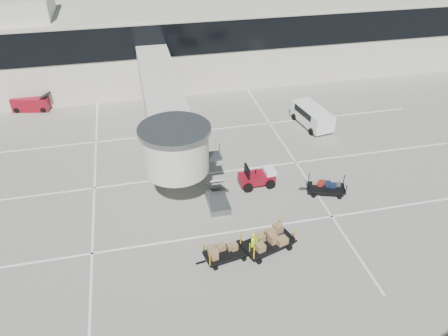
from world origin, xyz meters
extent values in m
plane|color=gray|center=(0.00, 0.00, 0.00)|extent=(140.00, 140.00, 0.00)
cube|color=white|center=(0.00, 2.00, 0.01)|extent=(40.00, 0.15, 0.02)
cube|color=white|center=(0.00, 9.00, 0.01)|extent=(40.00, 0.15, 0.02)
cube|color=white|center=(0.00, 16.00, 0.01)|extent=(40.00, 0.15, 0.02)
cube|color=white|center=(6.00, 10.00, 0.01)|extent=(0.15, 30.00, 0.02)
cube|color=white|center=(-10.00, 10.00, 0.01)|extent=(0.15, 30.00, 0.02)
cube|color=beige|center=(0.00, 30.00, 4.00)|extent=(64.00, 12.00, 8.00)
cube|color=black|center=(0.00, 23.95, 6.00)|extent=(64.00, 0.12, 3.20)
cylinder|color=slate|center=(-16.00, 34.00, 7.50)|extent=(0.36, 0.36, 15.00)
cube|color=silver|center=(-4.00, 15.00, 4.30)|extent=(3.00, 18.00, 2.80)
cylinder|color=silver|center=(-4.00, 6.00, 4.30)|extent=(4.40, 4.40, 3.00)
cylinder|color=slate|center=(-4.00, 6.00, 5.90)|extent=(4.80, 4.80, 0.25)
cylinder|color=slate|center=(-5.00, 8.00, 1.45)|extent=(0.28, 0.28, 2.90)
cylinder|color=slate|center=(-3.00, 8.00, 1.45)|extent=(0.28, 0.28, 2.90)
cylinder|color=slate|center=(-5.00, 15.00, 1.45)|extent=(0.28, 0.28, 2.90)
cylinder|color=slate|center=(-3.00, 15.00, 1.45)|extent=(0.28, 0.28, 2.90)
cylinder|color=slate|center=(-5.00, 22.00, 1.45)|extent=(0.28, 0.28, 2.90)
cylinder|color=slate|center=(-3.00, 22.00, 1.45)|extent=(0.28, 0.28, 2.90)
cube|color=slate|center=(-1.40, 5.00, 0.25)|extent=(1.40, 2.60, 0.50)
cube|color=slate|center=(-1.40, 5.60, 1.60)|extent=(1.20, 2.60, 2.06)
cube|color=slate|center=(-1.40, 7.00, 2.85)|extent=(1.40, 1.20, 0.12)
cube|color=maroon|center=(1.98, 6.77, 0.60)|extent=(2.68, 1.35, 0.66)
cube|color=white|center=(2.97, 6.80, 1.04)|extent=(0.81, 1.23, 0.38)
cube|color=black|center=(1.21, 6.74, 1.26)|extent=(0.17, 1.10, 0.99)
cylinder|color=black|center=(1.13, 6.02, 0.35)|extent=(0.71, 0.30, 0.70)
cylinder|color=black|center=(1.08, 7.45, 0.35)|extent=(0.71, 0.30, 0.70)
cylinder|color=black|center=(2.89, 6.08, 0.35)|extent=(0.71, 0.30, 0.70)
cylinder|color=black|center=(2.84, 7.51, 0.35)|extent=(0.71, 0.30, 0.70)
cube|color=black|center=(6.67, 4.58, 0.49)|extent=(2.94, 2.09, 0.11)
cube|color=black|center=(6.67, 4.58, 0.33)|extent=(2.63, 1.82, 0.22)
cube|color=black|center=(5.11, 5.09, 0.35)|extent=(0.61, 0.26, 0.07)
cylinder|color=black|center=(5.60, 4.30, 0.15)|extent=(0.33, 0.21, 0.30)
cylinder|color=black|center=(5.97, 5.44, 0.15)|extent=(0.33, 0.21, 0.30)
cylinder|color=black|center=(7.37, 3.72, 0.15)|extent=(0.33, 0.21, 0.30)
cylinder|color=black|center=(7.74, 4.86, 0.15)|extent=(0.33, 0.21, 0.30)
cylinder|color=black|center=(5.27, 4.40, 0.89)|extent=(0.06, 0.06, 0.80)
cylinder|color=black|center=(5.64, 5.54, 0.89)|extent=(0.06, 0.06, 0.80)
cylinder|color=black|center=(7.70, 3.61, 0.89)|extent=(0.06, 0.06, 0.80)
cylinder|color=black|center=(8.07, 4.75, 0.89)|extent=(0.06, 0.06, 0.80)
cube|color=#111D36|center=(7.19, 4.74, 0.66)|extent=(0.46, 0.41, 0.24)
cube|color=#111D36|center=(5.91, 4.54, 0.73)|extent=(0.41, 0.33, 0.37)
cube|color=#9F7356|center=(7.41, 4.11, 0.72)|extent=(0.45, 0.38, 0.35)
cube|color=#111D36|center=(7.62, 4.57, 0.72)|extent=(0.50, 0.41, 0.35)
cube|color=#424347|center=(5.94, 5.26, 0.71)|extent=(0.50, 0.43, 0.35)
cube|color=#111D36|center=(6.48, 4.35, 0.73)|extent=(0.50, 0.38, 0.39)
cube|color=#9F7356|center=(7.19, 4.21, 0.72)|extent=(0.45, 0.34, 0.35)
cube|color=black|center=(0.73, -0.06, 0.60)|extent=(3.60, 2.54, 0.13)
cube|color=black|center=(0.73, -0.06, 0.40)|extent=(3.22, 2.21, 0.27)
cube|color=black|center=(-1.19, -0.67, 0.44)|extent=(0.75, 0.31, 0.09)
cylinder|color=black|center=(-0.13, -1.10, 0.18)|extent=(0.40, 0.26, 0.37)
cylinder|color=black|center=(-0.58, 0.30, 0.18)|extent=(0.40, 0.26, 0.37)
cylinder|color=black|center=(2.04, -0.41, 0.18)|extent=(0.40, 0.26, 0.37)
cylinder|color=black|center=(1.60, 0.99, 0.18)|extent=(0.40, 0.26, 0.37)
cylinder|color=#E4AB0C|center=(-0.54, -1.23, 1.09)|extent=(0.08, 0.08, 0.98)
cylinder|color=#E4AB0C|center=(-0.98, 0.17, 1.09)|extent=(0.08, 0.08, 0.98)
cylinder|color=#E4AB0C|center=(2.45, -0.28, 1.09)|extent=(0.08, 0.08, 0.98)
cylinder|color=#E4AB0C|center=(2.01, 1.12, 1.09)|extent=(0.08, 0.08, 0.98)
cube|color=olive|center=(-0.26, 0.00, 0.87)|extent=(0.82, 0.77, 0.41)
cube|color=olive|center=(0.20, -0.15, 0.86)|extent=(0.63, 0.54, 0.40)
cube|color=olive|center=(1.42, 0.37, 0.96)|extent=(0.74, 0.65, 0.59)
cube|color=olive|center=(-0.30, -0.12, 0.86)|extent=(0.76, 0.69, 0.39)
cube|color=olive|center=(-0.32, -0.04, 0.92)|extent=(0.59, 0.53, 0.51)
cube|color=olive|center=(-0.36, -0.56, 0.91)|extent=(0.60, 0.63, 0.49)
cube|color=black|center=(-1.99, -0.25, 0.49)|extent=(2.88, 1.80, 0.11)
cube|color=black|center=(-1.99, -0.25, 0.33)|extent=(2.58, 1.56, 0.22)
cube|color=black|center=(-3.61, -0.55, 0.36)|extent=(0.63, 0.18, 0.07)
cylinder|color=black|center=(-2.80, -1.01, 0.15)|extent=(0.32, 0.18, 0.30)
cylinder|color=black|center=(-3.02, 0.17, 0.15)|extent=(0.32, 0.18, 0.30)
cylinder|color=black|center=(-0.96, -0.67, 0.15)|extent=(0.32, 0.18, 0.30)
cylinder|color=black|center=(-1.18, 0.51, 0.15)|extent=(0.32, 0.18, 0.30)
cylinder|color=#E4AB0C|center=(-3.14, -1.08, 0.89)|extent=(0.06, 0.06, 0.80)
cylinder|color=#E4AB0C|center=(-3.36, 0.11, 0.89)|extent=(0.06, 0.06, 0.80)
cylinder|color=#E4AB0C|center=(-0.62, -0.61, 0.89)|extent=(0.06, 0.06, 0.80)
cylinder|color=#E4AB0C|center=(-0.84, 0.58, 0.89)|extent=(0.06, 0.06, 0.80)
cube|color=olive|center=(-2.20, -0.29, 0.74)|extent=(0.62, 0.55, 0.39)
cube|color=olive|center=(-1.98, -0.31, 0.71)|extent=(0.54, 0.42, 0.34)
cube|color=olive|center=(-2.90, -0.34, 0.76)|extent=(0.49, 0.45, 0.44)
cube|color=olive|center=(-1.78, -0.50, 0.78)|extent=(0.57, 0.45, 0.48)
cube|color=olive|center=(-1.13, 0.00, 0.72)|extent=(0.46, 0.44, 0.36)
cube|color=olive|center=(-1.17, 0.30, 0.70)|extent=(0.46, 0.46, 0.32)
cube|color=olive|center=(-2.67, -0.41, 0.73)|extent=(0.54, 0.42, 0.36)
cube|color=olive|center=(-1.79, 0.20, 0.78)|extent=(0.56, 0.47, 0.48)
imported|color=#A2D616|center=(-0.26, -0.20, 0.82)|extent=(0.71, 0.65, 1.64)
cube|color=white|center=(9.65, 14.71, 1.03)|extent=(2.61, 4.93, 1.51)
cube|color=white|center=(9.32, 16.78, 0.73)|extent=(1.87, 0.81, 0.88)
cube|color=black|center=(9.62, 14.90, 1.42)|extent=(2.36, 3.20, 0.61)
cylinder|color=black|center=(8.98, 13.02, 0.33)|extent=(0.34, 0.69, 0.66)
cylinder|color=black|center=(10.81, 13.31, 0.33)|extent=(0.34, 0.69, 0.66)
cylinder|color=black|center=(8.49, 16.11, 0.33)|extent=(0.34, 0.69, 0.66)
cylinder|color=black|center=(10.32, 16.40, 0.33)|extent=(0.34, 0.69, 0.66)
cube|color=maroon|center=(-16.28, 24.00, 0.69)|extent=(3.74, 2.13, 1.39)
cube|color=black|center=(-14.74, 23.69, 1.57)|extent=(1.12, 1.44, 0.49)
cylinder|color=black|center=(-17.68, 23.62, 0.28)|extent=(0.59, 0.33, 0.55)
cylinder|color=black|center=(-17.42, 24.89, 0.28)|extent=(0.59, 0.33, 0.55)
cylinder|color=black|center=(-15.14, 23.11, 0.28)|extent=(0.59, 0.33, 0.55)
cylinder|color=black|center=(-14.88, 24.38, 0.28)|extent=(0.59, 0.33, 0.55)
camera|label=1|loc=(-6.33, -18.85, 19.45)|focal=35.00mm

